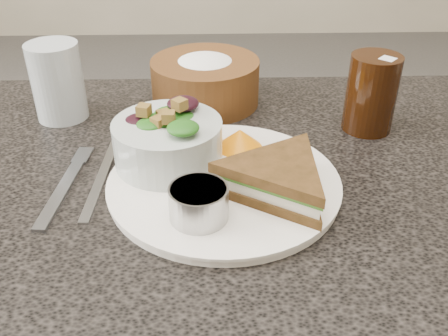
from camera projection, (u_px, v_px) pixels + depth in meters
name	position (u px, v px, depth m)	size (l,w,h in m)	color
dinner_plate	(224.00, 184.00, 0.64)	(0.29, 0.29, 0.01)	white
sandwich	(278.00, 179.00, 0.59)	(0.17, 0.17, 0.05)	#513317
salad_bowl	(168.00, 135.00, 0.65)	(0.14, 0.14, 0.08)	#ADB7B2
dressing_ramekin	(199.00, 203.00, 0.56)	(0.07, 0.07, 0.04)	#9D9D9D
orange_wedge	(240.00, 139.00, 0.69)	(0.07, 0.07, 0.03)	orange
fork	(63.00, 189.00, 0.63)	(0.02, 0.17, 0.00)	#9DA1AA
knife	(101.00, 178.00, 0.66)	(0.01, 0.19, 0.00)	#A4A6A9
bread_basket	(205.00, 74.00, 0.83)	(0.18, 0.18, 0.10)	brown
cola_glass	(372.00, 90.00, 0.74)	(0.07, 0.07, 0.13)	black
water_glass	(57.00, 82.00, 0.78)	(0.08, 0.08, 0.12)	#ADB6BC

